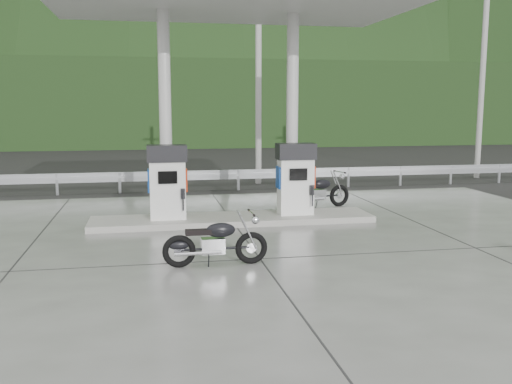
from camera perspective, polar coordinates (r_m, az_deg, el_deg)
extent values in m
plane|color=black|center=(11.86, -0.53, -5.54)|extent=(160.00, 160.00, 0.00)
cube|color=#62625D|center=(11.86, -0.53, -5.49)|extent=(18.00, 14.00, 0.02)
cube|color=gray|center=(14.25, -2.31, -2.74)|extent=(7.00, 1.40, 0.15)
cylinder|color=silver|center=(14.23, -9.06, 7.59)|extent=(0.30, 0.30, 5.00)
cylinder|color=silver|center=(14.68, 3.64, 7.71)|extent=(0.30, 0.30, 5.00)
cube|color=silver|center=(14.18, -2.45, 18.64)|extent=(8.50, 5.00, 0.40)
cube|color=black|center=(23.09, -5.58, 1.40)|extent=(60.00, 7.00, 0.01)
cylinder|color=#9C9B96|center=(21.23, 0.25, 11.61)|extent=(0.22, 0.22, 8.00)
cylinder|color=#9C9B96|center=(24.59, 21.70, 10.61)|extent=(0.22, 0.22, 8.00)
cube|color=black|center=(41.37, -7.99, 8.72)|extent=(80.00, 6.00, 6.00)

